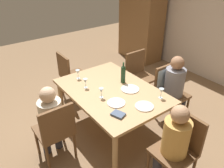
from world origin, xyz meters
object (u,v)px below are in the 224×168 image
object	(u,v)px
chair_left_end	(70,73)
dinner_plate_guest_left	(144,106)
person_woman_host	(175,85)
wine_glass_near_left	(78,72)
dinner_plate_guest_right	(130,89)
person_man_guest	(51,118)
chair_far_left	(139,73)
dining_table	(112,94)
wine_bottle_tall_green	(123,74)
wine_glass_far	(101,91)
chair_far_right	(168,85)
dinner_plate_host	(116,103)
chair_right_end	(179,145)
wine_glass_near_right	(161,91)
wine_glass_centre	(85,81)
chair_near	(56,129)
armoire_cabinet	(141,16)
person_man_bearded	(174,142)

from	to	relation	value
chair_left_end	dinner_plate_guest_left	bearing A→B (deg)	5.71
person_woman_host	wine_glass_near_left	size ratio (longest dim) A/B	7.65
dinner_plate_guest_right	person_man_guest	bearing A→B (deg)	-98.34
chair_far_left	dining_table	bearing A→B (deg)	25.39
chair_left_end	wine_bottle_tall_green	size ratio (longest dim) A/B	2.76
wine_glass_far	chair_left_end	bearing A→B (deg)	173.27
wine_glass_near_left	chair_left_end	bearing A→B (deg)	166.84
chair_left_end	wine_glass_near_left	distance (m)	0.67
chair_far_right	dinner_plate_host	distance (m)	1.12
chair_right_end	person_woman_host	distance (m)	1.18
chair_far_left	wine_glass_far	xyz separation A→B (m)	(0.52, -1.19, 0.30)
chair_left_end	wine_glass_near_left	world-z (taller)	chair_left_end
chair_far_right	chair_right_end	xyz separation A→B (m)	(0.95, -0.86, -0.06)
chair_right_end	wine_glass_near_right	distance (m)	0.77
chair_far_right	chair_right_end	world-z (taller)	same
dining_table	chair_right_end	size ratio (longest dim) A/B	1.76
dining_table	wine_glass_near_left	world-z (taller)	wine_glass_near_left
wine_bottle_tall_green	wine_glass_centre	world-z (taller)	wine_bottle_tall_green
chair_near	chair_left_end	xyz separation A→B (m)	(-1.28, 0.86, 0.00)
wine_glass_far	dinner_plate_guest_right	world-z (taller)	wine_glass_far
armoire_cabinet	dining_table	distance (m)	3.04
chair_right_end	wine_bottle_tall_green	distance (m)	1.33
wine_glass_near_right	wine_glass_far	world-z (taller)	same
chair_near	dinner_plate_guest_left	bearing A→B (deg)	-25.61
chair_left_end	person_woman_host	xyz separation A→B (m)	(1.58, 1.04, 0.12)
chair_left_end	dinner_plate_guest_right	distance (m)	1.39
chair_far_left	dinner_plate_host	xyz separation A→B (m)	(0.76, -1.11, 0.20)
chair_far_left	wine_bottle_tall_green	size ratio (longest dim) A/B	2.76
dining_table	wine_glass_centre	distance (m)	0.44
person_man_bearded	dinner_plate_guest_right	size ratio (longest dim) A/B	4.18
chair_near	dinner_plate_guest_left	world-z (taller)	chair_near
armoire_cabinet	dinner_plate_guest_left	bearing A→B (deg)	-41.79
chair_far_right	person_man_guest	world-z (taller)	person_man_guest
chair_right_end	wine_glass_near_left	bearing A→B (deg)	9.84
chair_left_end	person_man_guest	distance (m)	1.45
chair_right_end	wine_glass_centre	bearing A→B (deg)	13.76
person_man_bearded	person_man_guest	xyz separation A→B (m)	(-1.22, -0.93, -0.01)
person_woman_host	chair_far_right	bearing A→B (deg)	-90.00
dinner_plate_host	chair_near	bearing A→B (deg)	-105.40
chair_far_left	person_man_guest	xyz separation A→B (m)	(0.43, -1.90, 0.11)
wine_glass_far	dinner_plate_guest_left	xyz separation A→B (m)	(0.51, 0.33, -0.10)
chair_left_end	chair_far_right	bearing A→B (deg)	35.99
person_man_bearded	chair_left_end	bearing A→B (deg)	1.48
person_woman_host	chair_near	bearing A→B (deg)	-9.05
dining_table	chair_far_left	xyz separation A→B (m)	(-0.45, 0.95, -0.12)
person_man_guest	dinner_plate_guest_right	xyz separation A→B (m)	(0.17, 1.17, 0.09)
armoire_cabinet	person_man_guest	world-z (taller)	armoire_cabinet
armoire_cabinet	dinner_plate_guest_right	bearing A→B (deg)	-45.61
chair_left_end	person_man_bearded	distance (m)	2.38
chair_far_right	wine_glass_near_left	size ratio (longest dim) A/B	6.17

